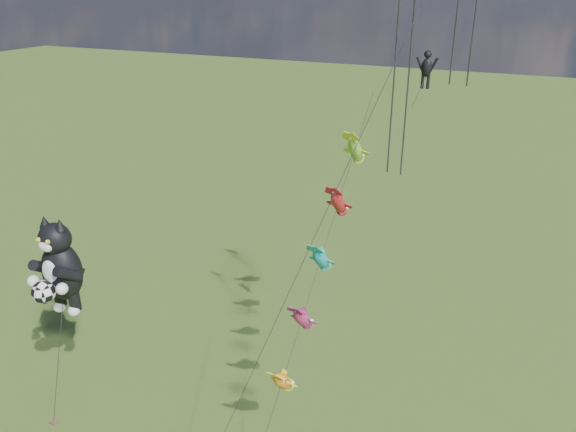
% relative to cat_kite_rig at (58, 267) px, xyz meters
% --- Properties ---
extents(cat_kite_rig, '(2.77, 4.29, 11.84)m').
position_rel_cat_kite_rig_xyz_m(cat_kite_rig, '(0.00, 0.00, 0.00)').
color(cat_kite_rig, '#4F3E29').
rests_on(cat_kite_rig, ground).
extents(fish_windsock_rig, '(1.43, 15.94, 17.68)m').
position_rel_cat_kite_rig_xyz_m(fish_windsock_rig, '(13.89, 4.85, 1.05)').
color(fish_windsock_rig, '#4F3E29').
rests_on(fish_windsock_rig, ground).
extents(parafoil_rig, '(8.98, 15.70, 27.96)m').
position_rel_cat_kite_rig_xyz_m(parafoil_rig, '(18.38, 4.91, 12.11)').
color(parafoil_rig, '#4F3E29').
rests_on(parafoil_rig, ground).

